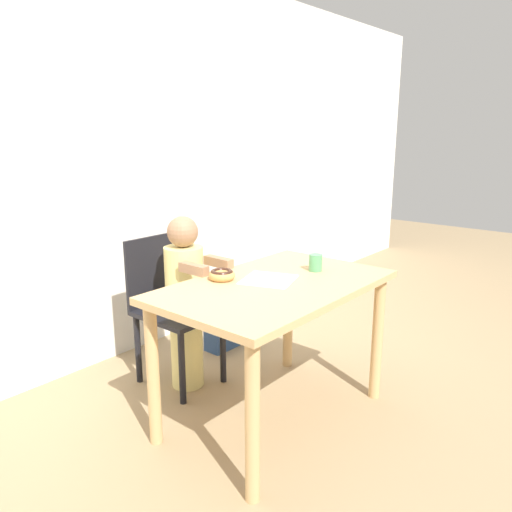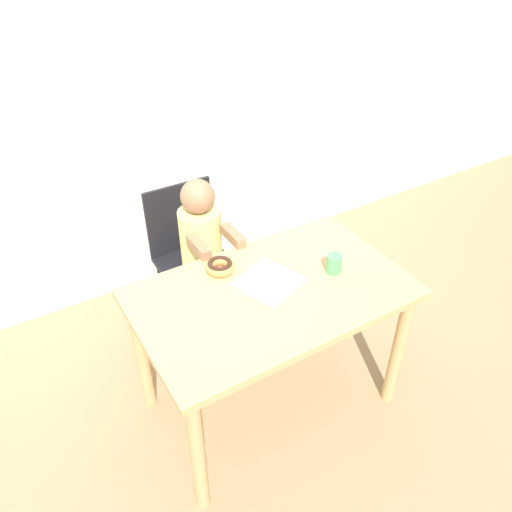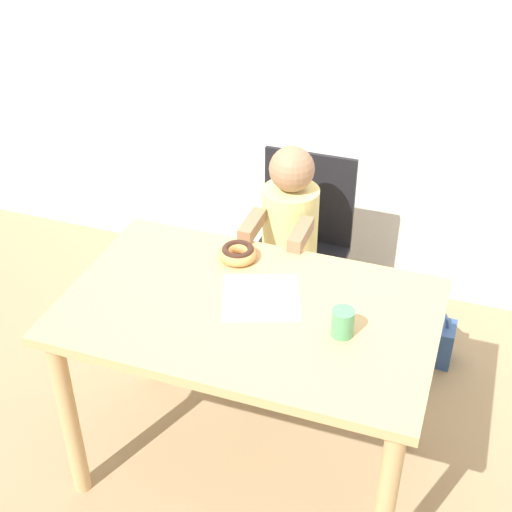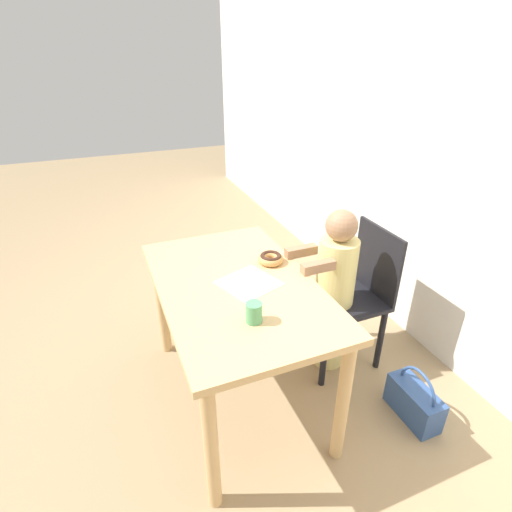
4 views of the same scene
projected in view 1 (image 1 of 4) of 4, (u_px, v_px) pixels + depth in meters
ground_plane at (274, 417)px, 2.59m from camera, size 12.00×12.00×0.00m
wall_back at (112, 164)px, 3.08m from camera, size 8.00×0.05×2.50m
dining_table at (275, 304)px, 2.44m from camera, size 1.17×0.72×0.73m
chair at (171, 308)px, 2.90m from camera, size 0.39×0.45×0.85m
child_figure at (186, 302)px, 2.80m from camera, size 0.23×0.38×1.00m
donut at (222, 274)px, 2.46m from camera, size 0.13×0.13×0.05m
napkin at (269, 279)px, 2.47m from camera, size 0.31×0.31×0.00m
handbag at (226, 332)px, 3.42m from camera, size 0.30×0.13×0.31m
cup at (316, 263)px, 2.61m from camera, size 0.07×0.07×0.09m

